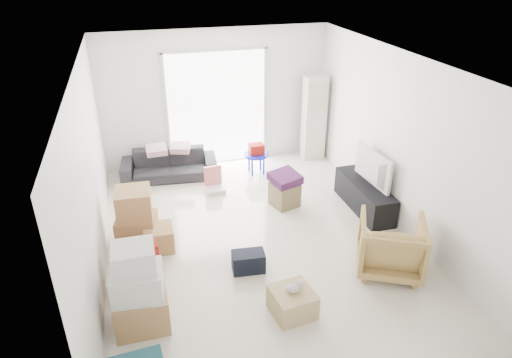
{
  "coord_description": "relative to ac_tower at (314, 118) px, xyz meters",
  "views": [
    {
      "loc": [
        -1.6,
        -5.63,
        4.02
      ],
      "look_at": [
        0.03,
        0.2,
        0.93
      ],
      "focal_mm": 32.0,
      "sensor_mm": 36.0,
      "label": 1
    }
  ],
  "objects": [
    {
      "name": "room_shell",
      "position": [
        -1.95,
        -2.65,
        0.48
      ],
      "size": [
        4.98,
        6.48,
        3.18
      ],
      "color": "beige",
      "rests_on": "ground"
    },
    {
      "name": "sliding_door",
      "position": [
        -1.95,
        0.33,
        0.37
      ],
      "size": [
        2.1,
        0.04,
        2.33
      ],
      "color": "white",
      "rests_on": "room_shell"
    },
    {
      "name": "ac_tower",
      "position": [
        0.0,
        0.0,
        0.0
      ],
      "size": [
        0.45,
        0.3,
        1.75
      ],
      "primitive_type": "cube",
      "color": "beige",
      "rests_on": "room_shell"
    },
    {
      "name": "tv_console",
      "position": [
        0.05,
        -2.25,
        -0.63
      ],
      "size": [
        0.44,
        1.45,
        0.48
      ],
      "primitive_type": "cube",
      "color": "black",
      "rests_on": "room_shell"
    },
    {
      "name": "television",
      "position": [
        0.05,
        -2.25,
        -0.33
      ],
      "size": [
        0.63,
        1.03,
        0.13
      ],
      "primitive_type": "imported",
      "rotation": [
        0.0,
        0.0,
        1.63
      ],
      "color": "black",
      "rests_on": "tv_console"
    },
    {
      "name": "sofa",
      "position": [
        -3.02,
        -0.15,
        -0.52
      ],
      "size": [
        1.85,
        0.71,
        0.71
      ],
      "primitive_type": "imported",
      "rotation": [
        0.0,
        0.0,
        -0.1
      ],
      "color": "#26262B",
      "rests_on": "room_shell"
    },
    {
      "name": "pillow_left",
      "position": [
        -3.23,
        -0.18,
        -0.11
      ],
      "size": [
        0.39,
        0.32,
        0.12
      ],
      "primitive_type": "cube",
      "rotation": [
        0.0,
        0.0,
        0.05
      ],
      "color": "#BD8998",
      "rests_on": "sofa"
    },
    {
      "name": "pillow_right",
      "position": [
        -2.79,
        -0.2,
        -0.11
      ],
      "size": [
        0.39,
        0.35,
        0.11
      ],
      "primitive_type": "cube",
      "rotation": [
        0.0,
        0.0,
        -0.32
      ],
      "color": "#BD8998",
      "rests_on": "sofa"
    },
    {
      "name": "armchair",
      "position": [
        -0.41,
        -3.85,
        -0.44
      ],
      "size": [
        1.11,
        1.09,
        0.87
      ],
      "primitive_type": "imported",
      "rotation": [
        0.0,
        0.0,
        2.67
      ],
      "color": "#AD884D",
      "rests_on": "room_shell"
    },
    {
      "name": "box_stack_a",
      "position": [
        -3.75,
        -4.02,
        -0.37
      ],
      "size": [
        0.62,
        0.52,
        1.13
      ],
      "rotation": [
        0.0,
        0.0,
        -0.02
      ],
      "color": "#AC7E4D",
      "rests_on": "room_shell"
    },
    {
      "name": "box_stack_b",
      "position": [
        -3.75,
        -3.28,
        -0.57
      ],
      "size": [
        0.59,
        0.58,
        0.67
      ],
      "rotation": [
        0.0,
        0.0,
        0.11
      ],
      "color": "#AC7E4D",
      "rests_on": "room_shell"
    },
    {
      "name": "box_stack_c",
      "position": [
        -3.72,
        -2.2,
        -0.45
      ],
      "size": [
        0.67,
        0.59,
        0.87
      ],
      "rotation": [
        0.0,
        0.0,
        -0.18
      ],
      "color": "#AC7E4D",
      "rests_on": "room_shell"
    },
    {
      "name": "loose_box",
      "position": [
        -3.43,
        -2.49,
        -0.7
      ],
      "size": [
        0.43,
        0.43,
        0.36
      ],
      "primitive_type": "cube",
      "rotation": [
        0.0,
        0.0,
        -0.01
      ],
      "color": "#AC7E4D",
      "rests_on": "room_shell"
    },
    {
      "name": "duffel_bag",
      "position": [
        -2.28,
        -3.35,
        -0.73
      ],
      "size": [
        0.47,
        0.31,
        0.29
      ],
      "primitive_type": "cube",
      "rotation": [
        0.0,
        0.0,
        -0.1
      ],
      "color": "black",
      "rests_on": "room_shell"
    },
    {
      "name": "ottoman",
      "position": [
        -1.22,
        -1.77,
        -0.67
      ],
      "size": [
        0.52,
        0.52,
        0.41
      ],
      "primitive_type": "cube",
      "rotation": [
        0.0,
        0.0,
        0.29
      ],
      "color": "olive",
      "rests_on": "room_shell"
    },
    {
      "name": "blanket",
      "position": [
        -1.22,
        -1.77,
        -0.39
      ],
      "size": [
        0.56,
        0.56,
        0.14
      ],
      "primitive_type": "cube",
      "rotation": [
        0.0,
        0.0,
        0.27
      ],
      "color": "#542255",
      "rests_on": "ottoman"
    },
    {
      "name": "kids_table",
      "position": [
        -1.34,
        -0.41,
        -0.44
      ],
      "size": [
        0.48,
        0.48,
        0.61
      ],
      "rotation": [
        0.0,
        0.0,
        0.39
      ],
      "color": "#0F16CF",
      "rests_on": "room_shell"
    },
    {
      "name": "toy_walker",
      "position": [
        -2.3,
        -0.93,
        -0.75
      ],
      "size": [
        0.37,
        0.34,
        0.47
      ],
      "rotation": [
        0.0,
        0.0,
        0.1
      ],
      "color": "silver",
      "rests_on": "room_shell"
    },
    {
      "name": "wood_crate",
      "position": [
        -1.97,
        -4.29,
        -0.71
      ],
      "size": [
        0.55,
        0.55,
        0.33
      ],
      "primitive_type": "cube",
      "rotation": [
        0.0,
        0.0,
        0.13
      ],
      "color": "tan",
      "rests_on": "room_shell"
    },
    {
      "name": "plush_bunny",
      "position": [
        -1.95,
        -4.29,
        -0.49
      ],
      "size": [
        0.25,
        0.15,
        0.13
      ],
      "rotation": [
        0.0,
        0.0,
        0.09
      ],
      "color": "#B2ADA8",
      "rests_on": "wood_crate"
    }
  ]
}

